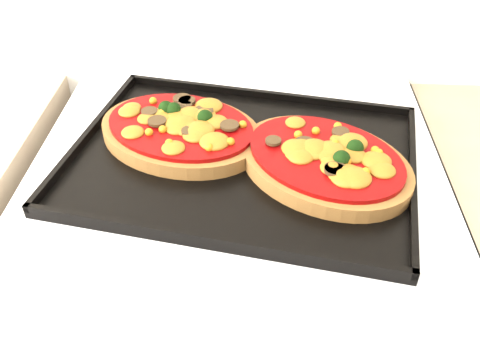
# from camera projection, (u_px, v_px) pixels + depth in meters

# --- Properties ---
(baking_tray) EXTENTS (0.53, 0.43, 0.02)m
(baking_tray) POSITION_uv_depth(u_px,v_px,m) (242.00, 157.00, 0.76)
(baking_tray) COLOR black
(baking_tray) RESTS_ON stove
(pizza_left) EXTENTS (0.30, 0.26, 0.04)m
(pizza_left) POSITION_uv_depth(u_px,v_px,m) (180.00, 129.00, 0.78)
(pizza_left) COLOR olive
(pizza_left) RESTS_ON baking_tray
(pizza_right) EXTENTS (0.31, 0.30, 0.04)m
(pizza_right) POSITION_uv_depth(u_px,v_px,m) (325.00, 160.00, 0.72)
(pizza_right) COLOR olive
(pizza_right) RESTS_ON baking_tray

